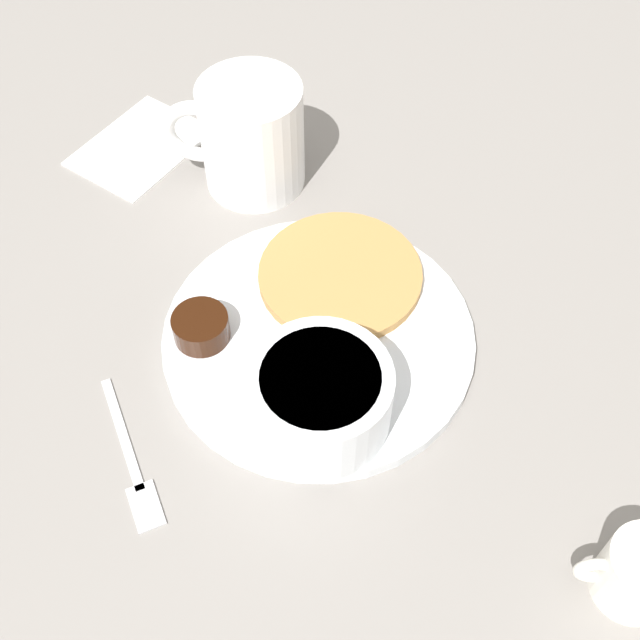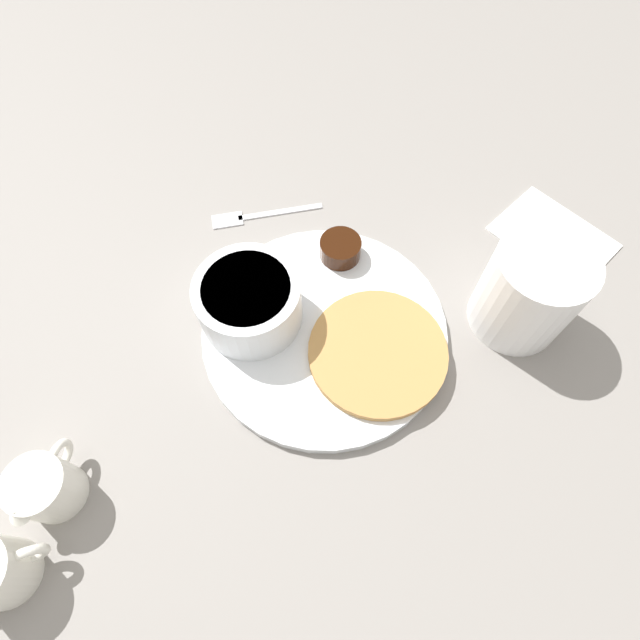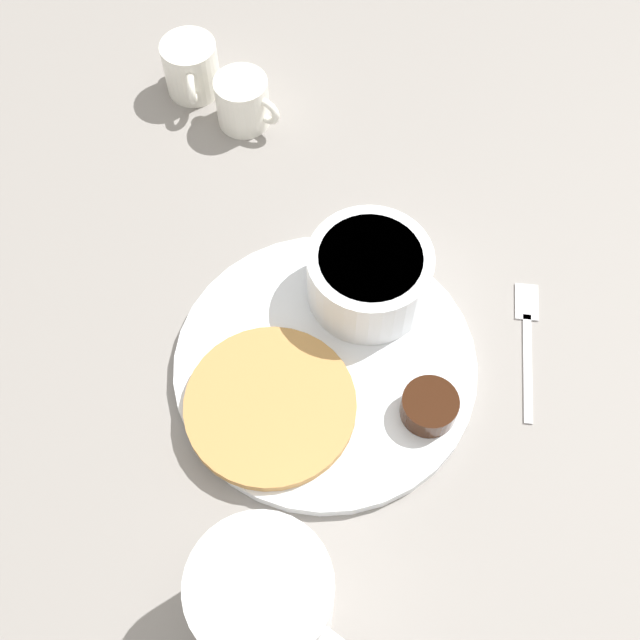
{
  "view_description": "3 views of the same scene",
  "coord_description": "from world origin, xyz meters",
  "px_view_note": "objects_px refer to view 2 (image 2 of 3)",
  "views": [
    {
      "loc": [
        0.35,
        0.11,
        0.53
      ],
      "look_at": [
        0.0,
        0.0,
        0.04
      ],
      "focal_mm": 45.0,
      "sensor_mm": 36.0,
      "label": 1
    },
    {
      "loc": [
        -0.11,
        0.2,
        0.46
      ],
      "look_at": [
        0.0,
        0.01,
        0.04
      ],
      "focal_mm": 28.0,
      "sensor_mm": 36.0,
      "label": 2
    },
    {
      "loc": [
        -0.2,
        -0.21,
        0.61
      ],
      "look_at": [
        0.01,
        0.02,
        0.05
      ],
      "focal_mm": 45.0,
      "sensor_mm": 36.0,
      "label": 3
    }
  ],
  "objects_px": {
    "creamer_pitcher_near": "(46,487)",
    "fork": "(254,216)",
    "coffee_mug": "(529,289)",
    "plate": "(325,330)",
    "bowl": "(249,301)"
  },
  "relations": [
    {
      "from": "bowl",
      "to": "creamer_pitcher_near",
      "type": "distance_m",
      "value": 0.24
    },
    {
      "from": "coffee_mug",
      "to": "fork",
      "type": "relative_size",
      "value": 1.19
    },
    {
      "from": "plate",
      "to": "bowl",
      "type": "relative_size",
      "value": 2.41
    },
    {
      "from": "bowl",
      "to": "coffee_mug",
      "type": "height_order",
      "value": "coffee_mug"
    },
    {
      "from": "coffee_mug",
      "to": "creamer_pitcher_near",
      "type": "relative_size",
      "value": 1.75
    },
    {
      "from": "bowl",
      "to": "fork",
      "type": "height_order",
      "value": "bowl"
    },
    {
      "from": "plate",
      "to": "bowl",
      "type": "bearing_deg",
      "value": 18.61
    },
    {
      "from": "creamer_pitcher_near",
      "to": "bowl",
      "type": "bearing_deg",
      "value": -103.59
    },
    {
      "from": "creamer_pitcher_near",
      "to": "fork",
      "type": "bearing_deg",
      "value": -86.6
    },
    {
      "from": "coffee_mug",
      "to": "fork",
      "type": "distance_m",
      "value": 0.31
    },
    {
      "from": "plate",
      "to": "fork",
      "type": "distance_m",
      "value": 0.18
    },
    {
      "from": "plate",
      "to": "bowl",
      "type": "distance_m",
      "value": 0.08
    },
    {
      "from": "coffee_mug",
      "to": "bowl",
      "type": "bearing_deg",
      "value": 31.14
    },
    {
      "from": "creamer_pitcher_near",
      "to": "plate",
      "type": "bearing_deg",
      "value": -116.6
    },
    {
      "from": "creamer_pitcher_near",
      "to": "fork",
      "type": "xyz_separation_m",
      "value": [
        0.02,
        -0.35,
        -0.02
      ]
    }
  ]
}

